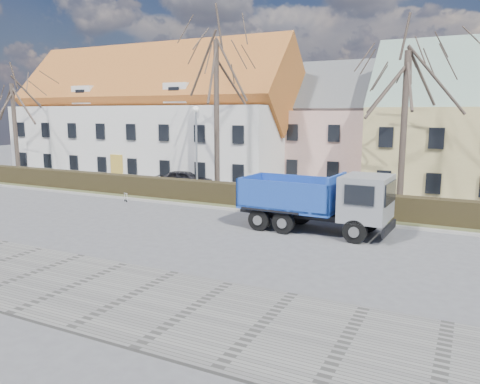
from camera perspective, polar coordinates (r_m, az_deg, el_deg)
The scene contains 14 objects.
ground at distance 24.18m, azimuth -8.56°, elevation -3.98°, with size 120.00×120.00×0.00m, color #505053.
sidewalk_near at distance 18.19m, azimuth -24.34°, elevation -9.23°, with size 80.00×5.00×0.08m, color slate.
curb_far at distance 27.96m, azimuth -3.13°, elevation -1.90°, with size 80.00×0.30×0.12m, color gray.
grass_strip at distance 29.33m, azimuth -1.58°, elevation -1.36°, with size 80.00×3.00×0.10m, color #454B2A.
hedge at distance 29.05m, azimuth -1.78°, elevation -0.27°, with size 60.00×0.90×1.30m, color black.
building_white at distance 44.11m, azimuth -10.61°, elevation 8.33°, with size 26.80×10.80×9.50m, color silver, non-canonical shape.
building_pink at distance 40.36m, azimuth 12.91°, elevation 7.07°, with size 10.80×8.80×8.00m, color tan, non-canonical shape.
tree_0 at distance 45.11m, azimuth -25.79°, elevation 7.82°, with size 7.20×7.20×9.90m, color #3A2F28, non-canonical shape.
tree_1 at distance 31.78m, azimuth -2.88°, elevation 10.86°, with size 9.20×9.20×12.65m, color #3A2F28, non-canonical shape.
tree_2 at distance 27.90m, azimuth 19.40°, elevation 8.80°, with size 8.00×8.00×11.00m, color #3A2F28, non-canonical shape.
dump_truck at distance 22.69m, azimuth 8.46°, elevation -1.03°, with size 7.45×2.77×2.98m, color #163997, non-canonical shape.
streetlight at distance 30.94m, azimuth -5.32°, elevation 4.85°, with size 0.48×0.48×6.16m, color #94999F, non-canonical shape.
cart_frame at distance 30.99m, azimuth -13.90°, elevation -0.55°, with size 0.69×0.39×0.63m, color silver, non-canonical shape.
parked_car_a at distance 35.04m, azimuth -6.76°, elevation 1.50°, with size 1.70×4.23×1.44m, color black.
Camera 1 is at (13.62, -19.16, 5.67)m, focal length 35.00 mm.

